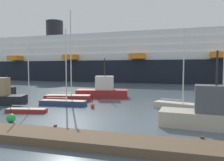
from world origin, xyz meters
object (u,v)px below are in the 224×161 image
Objects in this scene: sailboat_2 at (179,105)px; fishing_boat_1 at (212,113)px; sailboat_3 at (68,97)px; channel_buoy_2 at (93,106)px; cruise_ship at (111,60)px; sailboat_0 at (63,102)px; sailboat_4 at (26,109)px; fishing_boat_0 at (7,96)px; fishing_boat_2 at (103,90)px; channel_buoy_0 at (11,118)px.

sailboat_2 is 7.26m from fishing_boat_1.
sailboat_3 is 9.91× the size of channel_buoy_2.
cruise_ship is at bearing 131.55° from sailboat_2.
sailboat_4 is at bearing -113.89° from sailboat_0.
fishing_boat_0 is at bearing 131.56° from sailboat_4.
fishing_boat_1 is 6.14× the size of channel_buoy_2.
fishing_boat_0 is (-23.09, 0.19, 0.24)m from sailboat_2.
sailboat_4 is 7.06m from channel_buoy_2.
channel_buoy_2 is (5.80, 4.02, -0.07)m from sailboat_4.
sailboat_0 is 4.16m from channel_buoy_2.
sailboat_3 is 8.62m from fishing_boat_0.
sailboat_2 is 23.09m from fishing_boat_0.
sailboat_4 reaches higher than fishing_boat_1.
fishing_boat_2 is at bearing 37.94° from sailboat_3.
sailboat_2 is 12.86m from fishing_boat_2.
sailboat_2 is 9.73m from channel_buoy_2.
fishing_boat_2 is at bearing 59.87° from sailboat_4.
sailboat_3 is 2.37× the size of fishing_boat_0.
sailboat_2 reaches higher than channel_buoy_0.
sailboat_0 is at bearing -157.85° from sailboat_2.
sailboat_2 is 1.28× the size of sailboat_4.
sailboat_2 reaches higher than fishing_boat_2.
cruise_ship reaches higher than sailboat_3.
cruise_ship reaches higher than fishing_boat_0.
sailboat_2 is at bearing -63.52° from cruise_ship.
fishing_boat_1 is (2.10, -6.91, 0.72)m from sailboat_2.
cruise_ship reaches higher than fishing_boat_1.
sailboat_4 is at bearing -23.38° from fishing_boat_0.
fishing_boat_1 is 12.78m from channel_buoy_2.
sailboat_0 is at bearing -79.29° from cruise_ship.
sailboat_4 is at bearing -145.33° from channel_buoy_2.
fishing_boat_2 is (3.77, 4.38, 0.54)m from sailboat_3.
sailboat_4 reaches higher than channel_buoy_2.
sailboat_3 is at bearing 103.49° from sailboat_0.
sailboat_0 is at bearing 165.03° from fishing_boat_1.
cruise_ship is (-6.32, 55.51, 6.61)m from channel_buoy_0.
channel_buoy_0 is (-16.19, -2.60, -0.80)m from fishing_boat_1.
sailboat_3 is 0.10× the size of cruise_ship.
fishing_boat_0 is 13.67m from channel_buoy_2.
sailboat_3 is 8.14m from sailboat_4.
fishing_boat_0 is at bearing 169.58° from fishing_boat_1.
channel_buoy_2 is (5.17, -4.09, -0.33)m from sailboat_3.
sailboat_2 is at bearing -20.27° from sailboat_3.
sailboat_0 is at bearing 6.68° from fishing_boat_0.
sailboat_2 reaches higher than sailboat_4.
sailboat_2 is 0.70× the size of sailboat_3.
cruise_ship reaches higher than sailboat_4.
sailboat_3 reaches higher than fishing_boat_1.
fishing_boat_0 is (-7.72, 5.98, 0.37)m from sailboat_4.
sailboat_4 is 4.29× the size of channel_buoy_0.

